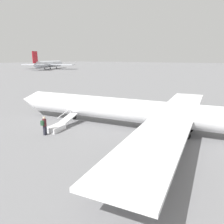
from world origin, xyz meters
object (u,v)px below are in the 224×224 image
at_px(airplane_main, 167,114).
at_px(passenger, 44,125).
at_px(airplane_taxiing_distant, 49,64).
at_px(boarding_stairs, 58,126).

relative_size(airplane_main, passenger, 19.97).
bearing_deg(airplane_main, passenger, 28.83).
relative_size(airplane_taxiing_distant, boarding_stairs, 9.68).
bearing_deg(passenger, airplane_taxiing_distant, 40.58).
xyz_separation_m(airplane_main, airplane_taxiing_distant, (106.43, -70.50, 1.30)).
bearing_deg(airplane_taxiing_distant, passenger, -156.87).
height_order(airplane_main, airplane_taxiing_distant, airplane_taxiing_distant).
height_order(airplane_main, boarding_stairs, airplane_main).
distance_m(airplane_main, airplane_taxiing_distant, 127.67).
bearing_deg(airplane_main, airplane_taxiing_distant, -44.44).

